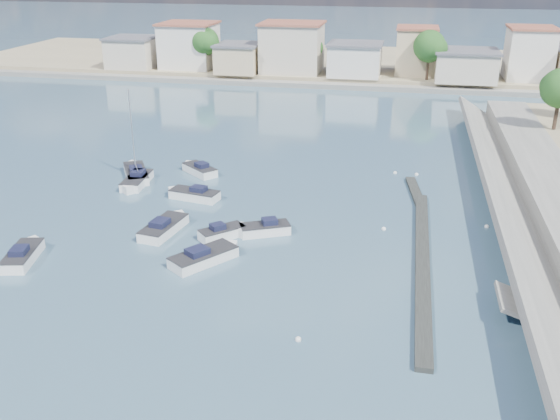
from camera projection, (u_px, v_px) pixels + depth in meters
name	position (u px, v px, depth m)	size (l,w,h in m)	color
ground	(360.00, 142.00, 73.29)	(400.00, 400.00, 0.00)	#335566
breakwater	(421.00, 245.00, 47.22)	(2.00, 31.02, 0.35)	black
far_shore_land	(382.00, 65.00, 120.11)	(160.00, 40.00, 1.40)	gray
far_shore_quay	(376.00, 87.00, 101.21)	(160.00, 2.50, 0.80)	slate
far_town	(445.00, 56.00, 102.86)	(113.01, 12.80, 8.35)	beige
shore_trees	(432.00, 55.00, 94.83)	(74.56, 38.32, 7.92)	#38281E
motorboat_a	(24.00, 255.00, 45.21)	(2.71, 5.09, 1.48)	white
motorboat_b	(224.00, 233.00, 48.75)	(3.59, 3.57, 1.48)	white
motorboat_c	(192.00, 195.00, 56.42)	(5.09, 2.53, 1.48)	white
motorboat_d	(262.00, 230.00, 49.29)	(4.32, 3.13, 1.48)	white
motorboat_e	(165.00, 227.00, 49.81)	(2.68, 5.60, 1.48)	white
motorboat_f	(199.00, 170.00, 62.93)	(4.27, 3.96, 1.48)	white
motorboat_g	(136.00, 182.00, 59.60)	(2.24, 5.44, 1.48)	white
motorboat_h	(207.00, 257.00, 44.94)	(4.55, 5.18, 1.48)	white
sailboat	(136.00, 173.00, 61.96)	(4.56, 6.03, 9.00)	white
mooring_buoys	(405.00, 231.00, 49.82)	(12.63, 31.30, 0.37)	white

